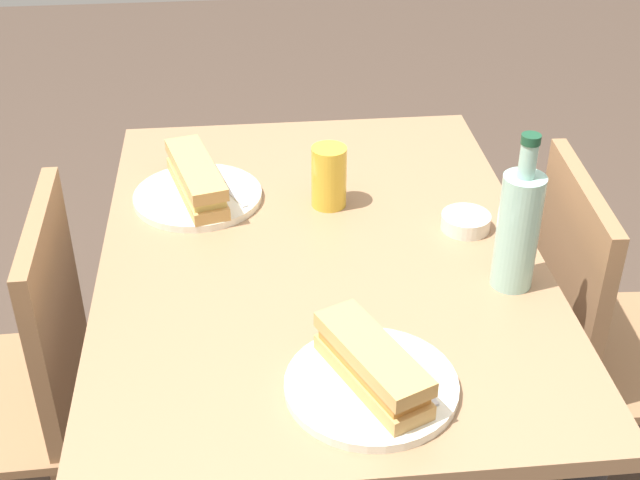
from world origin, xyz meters
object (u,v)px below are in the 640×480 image
Objects in this scene: baguette_sandwich_near at (196,178)px; beer_glass at (329,177)px; baguette_sandwich_far at (372,364)px; plate_near at (198,196)px; dining_table at (320,302)px; olive_bowl at (466,222)px; chair_far at (605,338)px; knife_far at (400,362)px; plate_far at (371,386)px; chair_near at (15,384)px; knife_near at (223,185)px; water_bottle at (518,228)px.

beer_glass is (0.05, 0.26, 0.01)m from baguette_sandwich_near.
baguette_sandwich_near is 1.14× the size of baguette_sandwich_far.
dining_table is at bearing 47.71° from plate_near.
olive_bowl reaches higher than plate_near.
knife_far is (0.36, -0.51, 0.28)m from chair_far.
dining_table is 0.32m from olive_bowl.
knife_far is (0.56, 0.31, 0.01)m from plate_near.
plate_far reaches higher than dining_table.
baguette_sandwich_far is at bearing 59.70° from chair_near.
baguette_sandwich_near reaches higher than olive_bowl.
baguette_sandwich_far is at bearing 5.55° from dining_table.
chair_near is at bearing -120.30° from plate_far.
knife_near is 0.96× the size of knife_far.
water_bottle is at bearing 82.06° from chair_near.
water_bottle is at bearing 43.32° from beer_glass.
water_bottle is (0.15, -0.28, 0.38)m from chair_far.
plate_far is 0.04m from baguette_sandwich_far.
chair_near reaches higher than baguette_sandwich_near.
dining_table is at bearing 91.30° from chair_near.
water_bottle is at bearing 57.50° from plate_near.
baguette_sandwich_near is (-0.22, 0.37, 0.31)m from chair_near.
plate_near is (-0.20, -0.83, 0.27)m from chair_far.
plate_near is 1.55× the size of knife_near.
baguette_sandwich_far is 0.07m from knife_far.
beer_glass is at bearing -179.66° from baguette_sandwich_far.
chair_far is at bearing 117.75° from water_bottle.
water_bottle reaches higher than baguette_sandwich_far.
olive_bowl is (-0.06, 0.88, 0.28)m from chair_near.
beer_glass is at bearing -174.14° from knife_far.
olive_bowl is (-0.39, 0.20, -0.00)m from knife_far.
dining_table is 0.33m from plate_near.
chair_far is 0.49m from water_bottle.
baguette_sandwich_near is 0.65m from baguette_sandwich_far.
beer_glass reaches higher than plate_far.
baguette_sandwich_near reaches higher than plate_near.
chair_near is at bearing -59.78° from knife_near.
knife_near is at bearing -126.99° from water_bottle.
chair_far reaches higher than dining_table.
water_bottle is (0.35, 0.55, 0.06)m from baguette_sandwich_near.
chair_far reaches higher than knife_far.
plate_near reaches higher than dining_table.
baguette_sandwich_near is 0.65m from water_bottle.
baguette_sandwich_far is 0.55m from beer_glass.
baguette_sandwich_near is at bearing 120.79° from chair_near.
water_bottle is (0.37, 0.50, 0.10)m from knife_near.
olive_bowl is (-0.43, 0.25, 0.01)m from plate_far.
plate_far is at bearing 19.11° from knife_near.
knife_near is (-0.02, 0.05, 0.01)m from plate_near.
beer_glass is at bearing 168.06° from dining_table.
water_bottle reaches higher than chair_far.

